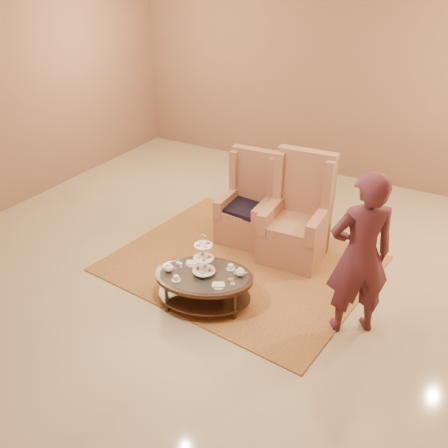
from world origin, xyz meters
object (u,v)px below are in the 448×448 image
Objects in this scene: person at (360,256)px; armchair_right at (297,223)px; armchair_left at (249,210)px; tea_table at (204,280)px.

armchair_right is at bearing -81.26° from person.
armchair_right is at bearing -10.84° from armchair_left.
person is (1.84, -1.18, 0.49)m from armchair_left.
armchair_right is 1.58m from person.
armchair_right is (0.48, 1.52, 0.13)m from tea_table.
person reaches higher than armchair_right.
tea_table is 1.60m from armchair_right.
person is at bearing -3.12° from tea_table.
armchair_left is 0.89× the size of armchair_right.
armchair_right is 0.77× the size of person.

